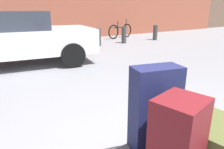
{
  "coord_description": "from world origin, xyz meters",
  "views": [
    {
      "loc": [
        -1.3,
        -0.86,
        1.47
      ],
      "look_at": [
        0.0,
        1.2,
        0.69
      ],
      "focal_mm": 32.95,
      "sensor_mm": 36.0,
      "label": 1
    }
  ],
  "objects_px": {
    "suitcase_olive_center": "(215,138)",
    "suitcase_maroon_front_right": "(178,141)",
    "parked_car": "(8,37)",
    "bollard_kerb_far": "(155,33)",
    "bicycle_leaning": "(120,31)",
    "bollard_kerb_near": "(98,37)",
    "bollard_kerb_mid": "(124,35)",
    "suitcase_navy_rear_left": "(155,109)"
  },
  "relations": [
    {
      "from": "suitcase_navy_rear_left",
      "to": "bollard_kerb_mid",
      "type": "height_order",
      "value": "suitcase_navy_rear_left"
    },
    {
      "from": "suitcase_olive_center",
      "to": "suitcase_maroon_front_right",
      "type": "xyz_separation_m",
      "value": [
        -0.47,
        -0.01,
        0.17
      ]
    },
    {
      "from": "suitcase_olive_center",
      "to": "bollard_kerb_near",
      "type": "height_order",
      "value": "bollard_kerb_near"
    },
    {
      "from": "bicycle_leaning",
      "to": "bollard_kerb_near",
      "type": "bearing_deg",
      "value": -144.69
    },
    {
      "from": "bollard_kerb_near",
      "to": "bicycle_leaning",
      "type": "bearing_deg",
      "value": 35.31
    },
    {
      "from": "bollard_kerb_mid",
      "to": "bollard_kerb_far",
      "type": "bearing_deg",
      "value": 0.0
    },
    {
      "from": "bollard_kerb_near",
      "to": "bollard_kerb_far",
      "type": "height_order",
      "value": "same"
    },
    {
      "from": "suitcase_maroon_front_right",
      "to": "bollard_kerb_mid",
      "type": "height_order",
      "value": "suitcase_maroon_front_right"
    },
    {
      "from": "suitcase_navy_rear_left",
      "to": "bicycle_leaning",
      "type": "height_order",
      "value": "suitcase_navy_rear_left"
    },
    {
      "from": "bicycle_leaning",
      "to": "parked_car",
      "type": "bearing_deg",
      "value": -151.75
    },
    {
      "from": "suitcase_maroon_front_right",
      "to": "bollard_kerb_near",
      "type": "bearing_deg",
      "value": 51.75
    },
    {
      "from": "parked_car",
      "to": "suitcase_maroon_front_right",
      "type": "bearing_deg",
      "value": -85.56
    },
    {
      "from": "bicycle_leaning",
      "to": "bollard_kerb_far",
      "type": "distance_m",
      "value": 1.84
    },
    {
      "from": "suitcase_olive_center",
      "to": "parked_car",
      "type": "relative_size",
      "value": 0.12
    },
    {
      "from": "suitcase_olive_center",
      "to": "suitcase_navy_rear_left",
      "type": "xyz_separation_m",
      "value": [
        -0.36,
        0.33,
        0.22
      ]
    },
    {
      "from": "suitcase_maroon_front_right",
      "to": "bollard_kerb_far",
      "type": "xyz_separation_m",
      "value": [
        6.29,
        6.81,
        -0.28
      ]
    },
    {
      "from": "bollard_kerb_far",
      "to": "suitcase_navy_rear_left",
      "type": "bearing_deg",
      "value": -133.66
    },
    {
      "from": "bollard_kerb_near",
      "to": "bollard_kerb_far",
      "type": "distance_m",
      "value": 3.19
    },
    {
      "from": "suitcase_olive_center",
      "to": "bollard_kerb_near",
      "type": "distance_m",
      "value": 7.28
    },
    {
      "from": "bicycle_leaning",
      "to": "bollard_kerb_near",
      "type": "height_order",
      "value": "bicycle_leaning"
    },
    {
      "from": "bollard_kerb_far",
      "to": "bollard_kerb_mid",
      "type": "bearing_deg",
      "value": 180.0
    },
    {
      "from": "parked_car",
      "to": "bollard_kerb_far",
      "type": "xyz_separation_m",
      "value": [
        6.7,
        1.52,
        -0.4
      ]
    },
    {
      "from": "bicycle_leaning",
      "to": "bollard_kerb_near",
      "type": "distance_m",
      "value": 2.62
    },
    {
      "from": "suitcase_olive_center",
      "to": "bollard_kerb_near",
      "type": "xyz_separation_m",
      "value": [
        2.63,
        6.79,
        -0.12
      ]
    },
    {
      "from": "bicycle_leaning",
      "to": "bollard_kerb_near",
      "type": "relative_size",
      "value": 2.4
    },
    {
      "from": "bicycle_leaning",
      "to": "bollard_kerb_near",
      "type": "xyz_separation_m",
      "value": [
        -2.14,
        -1.51,
        -0.01
      ]
    },
    {
      "from": "suitcase_olive_center",
      "to": "suitcase_maroon_front_right",
      "type": "distance_m",
      "value": 0.5
    },
    {
      "from": "bollard_kerb_near",
      "to": "bollard_kerb_far",
      "type": "relative_size",
      "value": 1.0
    },
    {
      "from": "suitcase_olive_center",
      "to": "bollard_kerb_mid",
      "type": "xyz_separation_m",
      "value": [
        3.92,
        6.79,
        -0.12
      ]
    },
    {
      "from": "parked_car",
      "to": "bollard_kerb_mid",
      "type": "distance_m",
      "value": 5.06
    },
    {
      "from": "parked_car",
      "to": "bollard_kerb_far",
      "type": "height_order",
      "value": "parked_car"
    },
    {
      "from": "parked_car",
      "to": "bicycle_leaning",
      "type": "distance_m",
      "value": 6.42
    },
    {
      "from": "suitcase_navy_rear_left",
      "to": "bicycle_leaning",
      "type": "xyz_separation_m",
      "value": [
        5.12,
        7.98,
        -0.32
      ]
    },
    {
      "from": "suitcase_navy_rear_left",
      "to": "bollard_kerb_near",
      "type": "bearing_deg",
      "value": 78.5
    },
    {
      "from": "suitcase_olive_center",
      "to": "bicycle_leaning",
      "type": "height_order",
      "value": "bicycle_leaning"
    },
    {
      "from": "parked_car",
      "to": "bicycle_leaning",
      "type": "height_order",
      "value": "parked_car"
    },
    {
      "from": "suitcase_olive_center",
      "to": "parked_car",
      "type": "distance_m",
      "value": 5.35
    },
    {
      "from": "suitcase_maroon_front_right",
      "to": "bollard_kerb_mid",
      "type": "distance_m",
      "value": 8.11
    },
    {
      "from": "bollard_kerb_mid",
      "to": "bollard_kerb_far",
      "type": "height_order",
      "value": "same"
    },
    {
      "from": "suitcase_navy_rear_left",
      "to": "bollard_kerb_near",
      "type": "xyz_separation_m",
      "value": [
        2.98,
        6.46,
        -0.33
      ]
    },
    {
      "from": "suitcase_maroon_front_right",
      "to": "bollard_kerb_near",
      "type": "relative_size",
      "value": 0.83
    },
    {
      "from": "suitcase_olive_center",
      "to": "suitcase_maroon_front_right",
      "type": "relative_size",
      "value": 0.88
    }
  ]
}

